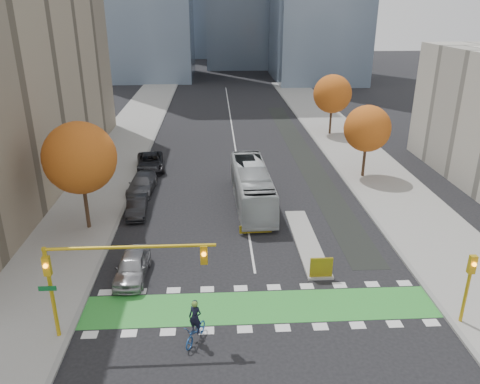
{
  "coord_description": "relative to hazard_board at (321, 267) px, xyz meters",
  "views": [
    {
      "loc": [
        -2.34,
        -20.32,
        15.85
      ],
      "look_at": [
        -0.61,
        11.36,
        3.0
      ],
      "focal_mm": 35.0,
      "sensor_mm": 36.0,
      "label": 1
    }
  ],
  "objects": [
    {
      "name": "centre_line",
      "position": [
        -4.0,
        35.8,
        -0.8
      ],
      "size": [
        0.15,
        70.0,
        0.01
      ],
      "primitive_type": "cube",
      "color": "silver",
      "rests_on": "ground"
    },
    {
      "name": "traffic_signal_west",
      "position": [
        -11.93,
        -4.71,
        3.23
      ],
      "size": [
        8.53,
        0.56,
        5.2
      ],
      "color": "#BF9914",
      "rests_on": "ground"
    },
    {
      "name": "median_island",
      "position": [
        0.0,
        4.8,
        -0.72
      ],
      "size": [
        1.6,
        10.0,
        0.16
      ],
      "primitive_type": "cube",
      "color": "gray",
      "rests_on": "ground"
    },
    {
      "name": "ground",
      "position": [
        -4.0,
        -4.2,
        -0.8
      ],
      "size": [
        300.0,
        300.0,
        0.0
      ],
      "primitive_type": "plane",
      "color": "black",
      "rests_on": "ground"
    },
    {
      "name": "parked_car_d",
      "position": [
        -13.0,
        21.26,
        -0.0
      ],
      "size": [
        3.38,
        6.04,
        1.59
      ],
      "primitive_type": "imported",
      "rotation": [
        0.0,
        0.0,
        0.13
      ],
      "color": "black",
      "rests_on": "ground"
    },
    {
      "name": "bike_crossing",
      "position": [
        -4.0,
        -2.7,
        -0.79
      ],
      "size": [
        20.0,
        3.0,
        0.01
      ],
      "primitive_type": "cube",
      "color": "green",
      "rests_on": "ground"
    },
    {
      "name": "parked_car_c",
      "position": [
        -13.0,
        15.18,
        -0.03
      ],
      "size": [
        2.44,
        5.42,
        1.54
      ],
      "primitive_type": "imported",
      "rotation": [
        0.0,
        0.0,
        -0.05
      ],
      "color": "#535459",
      "rests_on": "ground"
    },
    {
      "name": "curb_east",
      "position": [
        6.0,
        15.8,
        -0.73
      ],
      "size": [
        0.3,
        120.0,
        0.16
      ],
      "primitive_type": "cube",
      "color": "gray",
      "rests_on": "ground"
    },
    {
      "name": "bus",
      "position": [
        -3.34,
        11.76,
        0.83
      ],
      "size": [
        3.1,
        11.77,
        3.26
      ],
      "primitive_type": "imported",
      "rotation": [
        0.0,
        0.0,
        0.03
      ],
      "color": "#B3B8BB",
      "rests_on": "ground"
    },
    {
      "name": "hazard_board",
      "position": [
        0.0,
        0.0,
        0.0
      ],
      "size": [
        1.4,
        0.12,
        1.3
      ],
      "primitive_type": "cube",
      "color": "yellow",
      "rests_on": "median_island"
    },
    {
      "name": "sidewalk_west",
      "position": [
        -17.5,
        15.8,
        -0.73
      ],
      "size": [
        7.0,
        120.0,
        0.15
      ],
      "primitive_type": "cube",
      "color": "gray",
      "rests_on": "ground"
    },
    {
      "name": "traffic_signal_east",
      "position": [
        6.5,
        -4.71,
        1.93
      ],
      "size": [
        0.35,
        0.43,
        4.1
      ],
      "color": "#BF9914",
      "rests_on": "ground"
    },
    {
      "name": "sidewalk_east",
      "position": [
        9.5,
        15.8,
        -0.73
      ],
      "size": [
        7.0,
        120.0,
        0.15
      ],
      "primitive_type": "cube",
      "color": "gray",
      "rests_on": "ground"
    },
    {
      "name": "cyclist",
      "position": [
        -7.51,
        -5.35,
        -0.01
      ],
      "size": [
        1.51,
        2.16,
        2.37
      ],
      "rotation": [
        0.0,
        0.0,
        -0.43
      ],
      "color": "navy",
      "rests_on": "ground"
    },
    {
      "name": "tree_west",
      "position": [
        -16.0,
        7.8,
        4.82
      ],
      "size": [
        5.2,
        5.2,
        8.22
      ],
      "color": "#332114",
      "rests_on": "ground"
    },
    {
      "name": "tree_east_far",
      "position": [
        8.5,
        33.8,
        4.44
      ],
      "size": [
        4.8,
        4.8,
        7.65
      ],
      "color": "#332114",
      "rests_on": "ground"
    },
    {
      "name": "parked_car_b",
      "position": [
        -12.74,
        10.18,
        -0.1
      ],
      "size": [
        1.82,
        4.37,
        1.4
      ],
      "primitive_type": "imported",
      "rotation": [
        0.0,
        0.0,
        0.08
      ],
      "color": "black",
      "rests_on": "ground"
    },
    {
      "name": "bike_lane_paint",
      "position": [
        3.5,
        25.8,
        -0.8
      ],
      "size": [
        2.5,
        50.0,
        0.01
      ],
      "primitive_type": "cube",
      "color": "black",
      "rests_on": "ground"
    },
    {
      "name": "curb_west",
      "position": [
        -14.0,
        15.8,
        -0.73
      ],
      "size": [
        0.3,
        120.0,
        0.16
      ],
      "primitive_type": "cube",
      "color": "gray",
      "rests_on": "ground"
    },
    {
      "name": "tree_east_near",
      "position": [
        8.0,
        17.8,
        4.06
      ],
      "size": [
        4.4,
        4.4,
        7.08
      ],
      "color": "#332114",
      "rests_on": "ground"
    },
    {
      "name": "parked_car_a",
      "position": [
        -11.62,
        0.8,
        -0.02
      ],
      "size": [
        1.98,
        4.64,
        1.56
      ],
      "primitive_type": "imported",
      "rotation": [
        0.0,
        0.0,
        -0.03
      ],
      "color": "#999A9E",
      "rests_on": "ground"
    }
  ]
}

